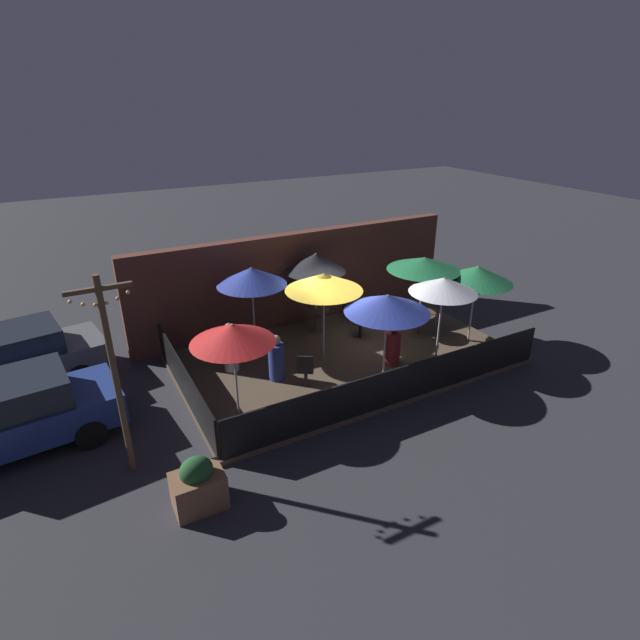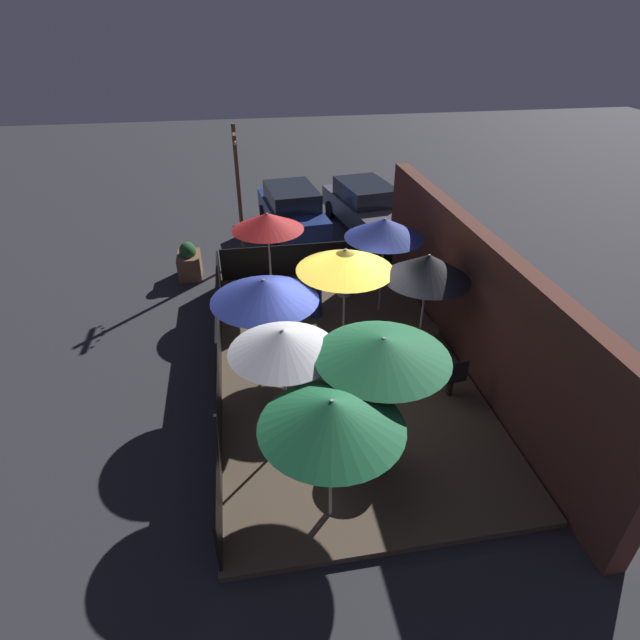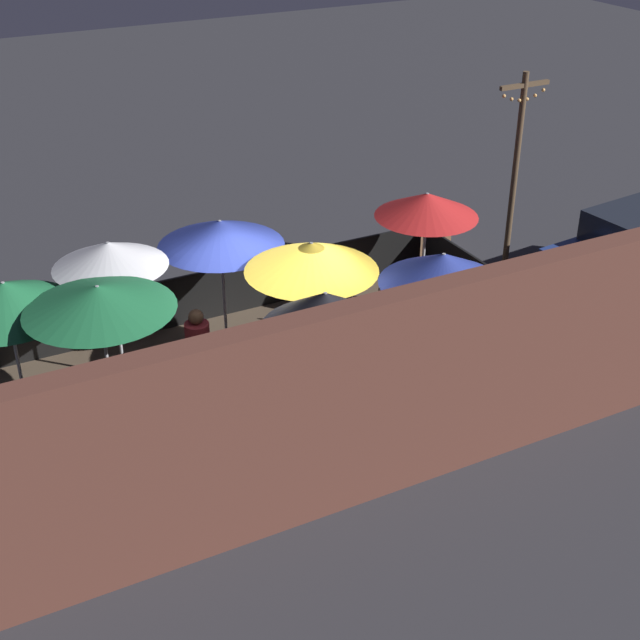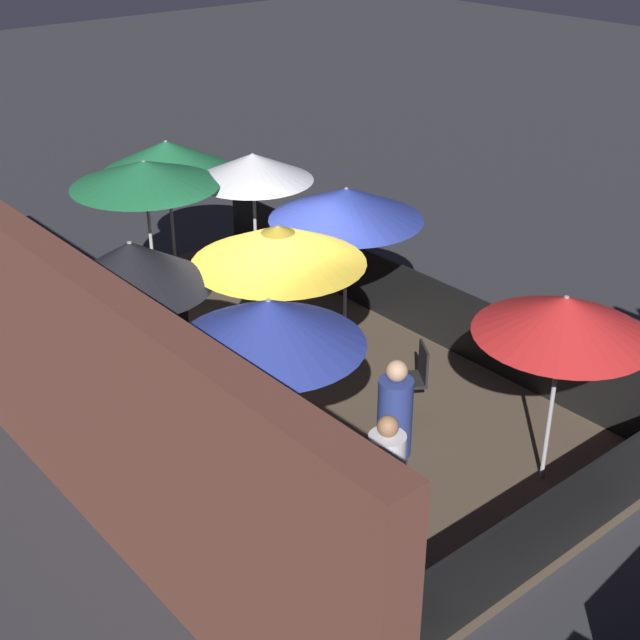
% 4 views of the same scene
% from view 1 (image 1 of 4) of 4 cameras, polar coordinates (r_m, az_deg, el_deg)
% --- Properties ---
extents(ground_plane, '(60.00, 60.00, 0.00)m').
position_cam_1_polar(ground_plane, '(14.07, 2.79, -4.53)').
color(ground_plane, '#2D2D33').
extents(patio_deck, '(9.01, 5.24, 0.12)m').
position_cam_1_polar(patio_deck, '(14.04, 2.80, -4.32)').
color(patio_deck, brown).
rests_on(patio_deck, ground_plane).
extents(building_wall, '(10.61, 0.36, 2.99)m').
position_cam_1_polar(building_wall, '(15.74, -2.47, 4.70)').
color(building_wall, brown).
rests_on(building_wall, ground_plane).
extents(fence_front, '(8.81, 0.05, 0.95)m').
position_cam_1_polar(fence_front, '(11.95, 9.27, -7.27)').
color(fence_front, black).
rests_on(fence_front, patio_deck).
extents(fence_side_left, '(0.05, 5.04, 0.95)m').
position_cam_1_polar(fence_side_left, '(12.35, -15.30, -6.75)').
color(fence_side_left, black).
rests_on(fence_side_left, patio_deck).
extents(patio_umbrella_0, '(1.79, 1.79, 2.49)m').
position_cam_1_polar(patio_umbrella_0, '(14.56, -0.51, 6.58)').
color(patio_umbrella_0, '#B2B2B7').
rests_on(patio_umbrella_0, patio_deck).
extents(patio_umbrella_1, '(2.12, 2.12, 2.45)m').
position_cam_1_polar(patio_umbrella_1, '(14.64, 11.81, 6.32)').
color(patio_umbrella_1, '#B2B2B7').
rests_on(patio_umbrella_1, patio_deck).
extents(patio_umbrella_2, '(2.06, 2.06, 2.47)m').
position_cam_1_polar(patio_umbrella_2, '(12.98, 0.45, 4.37)').
color(patio_umbrella_2, '#B2B2B7').
rests_on(patio_umbrella_2, patio_deck).
extents(patio_umbrella_3, '(2.09, 2.09, 2.33)m').
position_cam_1_polar(patio_umbrella_3, '(12.06, 7.70, 1.87)').
color(patio_umbrella_3, '#B2B2B7').
rests_on(patio_umbrella_3, patio_deck).
extents(patio_umbrella_4, '(2.03, 2.03, 2.31)m').
position_cam_1_polar(patio_umbrella_4, '(14.73, 17.50, 5.02)').
color(patio_umbrella_4, '#B2B2B7').
rests_on(patio_umbrella_4, patio_deck).
extents(patio_umbrella_5, '(1.78, 1.78, 2.39)m').
position_cam_1_polar(patio_umbrella_5, '(13.28, 13.95, 3.87)').
color(patio_umbrella_5, '#B2B2B7').
rests_on(patio_umbrella_5, patio_deck).
extents(patio_umbrella_6, '(1.89, 1.89, 2.49)m').
position_cam_1_polar(patio_umbrella_6, '(13.48, -7.84, 4.96)').
color(patio_umbrella_6, '#B2B2B7').
rests_on(patio_umbrella_6, patio_deck).
extents(patio_umbrella_7, '(1.86, 1.86, 2.25)m').
position_cam_1_polar(patio_umbrella_7, '(10.80, -9.99, -1.54)').
color(patio_umbrella_7, '#B2B2B7').
rests_on(patio_umbrella_7, patio_deck).
extents(dining_table_0, '(0.82, 0.82, 0.77)m').
position_cam_1_polar(dining_table_0, '(15.14, -0.49, 0.75)').
color(dining_table_0, '#4C3828').
rests_on(dining_table_0, patio_deck).
extents(dining_table_1, '(0.98, 0.98, 0.72)m').
position_cam_1_polar(dining_table_1, '(15.23, 11.27, 0.30)').
color(dining_table_1, '#4C3828').
rests_on(dining_table_1, patio_deck).
extents(patio_chair_0, '(0.55, 0.55, 0.96)m').
position_cam_1_polar(patio_chair_0, '(12.29, -1.67, -5.66)').
color(patio_chair_0, black).
rests_on(patio_chair_0, patio_deck).
extents(patio_chair_1, '(0.46, 0.46, 0.94)m').
position_cam_1_polar(patio_chair_1, '(16.00, 3.67, 1.72)').
color(patio_chair_1, black).
rests_on(patio_chair_1, patio_deck).
extents(patio_chair_2, '(0.57, 0.57, 0.94)m').
position_cam_1_polar(patio_chair_2, '(14.86, 4.89, -0.18)').
color(patio_chair_2, black).
rests_on(patio_chair_2, patio_deck).
extents(patron_0, '(0.46, 0.46, 1.15)m').
position_cam_1_polar(patron_0, '(13.57, 8.34, -2.94)').
color(patron_0, maroon).
rests_on(patron_0, patio_deck).
extents(patron_1, '(0.56, 0.56, 1.24)m').
position_cam_1_polar(patron_1, '(12.72, -5.01, -4.55)').
color(patron_1, navy).
rests_on(patron_1, patio_deck).
extents(patron_2, '(0.54, 0.54, 1.36)m').
position_cam_1_polar(patron_2, '(13.24, -10.19, -3.33)').
color(patron_2, silver).
rests_on(patron_2, patio_deck).
extents(planter_box, '(0.92, 0.64, 1.08)m').
position_cam_1_polar(planter_box, '(9.58, -13.76, -17.90)').
color(planter_box, brown).
rests_on(planter_box, ground_plane).
extents(light_post, '(1.10, 0.12, 4.08)m').
position_cam_1_polar(light_post, '(9.79, -22.48, -5.24)').
color(light_post, brown).
rests_on(light_post, ground_plane).
extents(parked_car_0, '(4.32, 2.11, 1.62)m').
position_cam_1_polar(parked_car_0, '(12.12, -31.88, -9.23)').
color(parked_car_0, navy).
rests_on(parked_car_0, ground_plane).
extents(parked_car_1, '(4.50, 2.35, 1.62)m').
position_cam_1_polar(parked_car_1, '(14.42, -31.89, -3.99)').
color(parked_car_1, '#5B5B60').
rests_on(parked_car_1, ground_plane).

